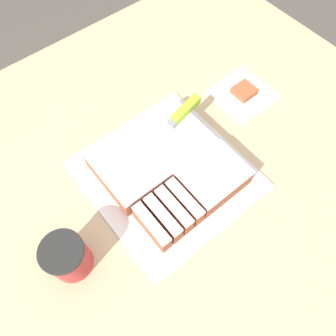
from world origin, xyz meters
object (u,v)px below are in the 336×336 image
Objects in this scene: coffee_cup at (68,257)px; brownie at (244,91)px; cake_board at (168,174)px; cake at (168,166)px; knife at (179,117)px.

brownie is (0.62, 0.10, -0.04)m from coffee_cup.
cake is at bearing 47.54° from cake_board.
coffee_cup is at bearing -170.57° from brownie.
cake is at bearing 8.43° from coffee_cup.
knife is 2.59× the size of coffee_cup.
cake reaches higher than brownie.
brownie is at bearing 9.43° from coffee_cup.
coffee_cup is at bearing -171.57° from cake.
cake_board is 6.81× the size of brownie.
coffee_cup is (-0.30, -0.04, 0.05)m from cake_board.
cake is 1.08× the size of knife.
cake is 0.13m from knife.
knife is (0.10, 0.08, 0.04)m from cake.
coffee_cup is 0.63m from brownie.
knife reaches higher than brownie.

